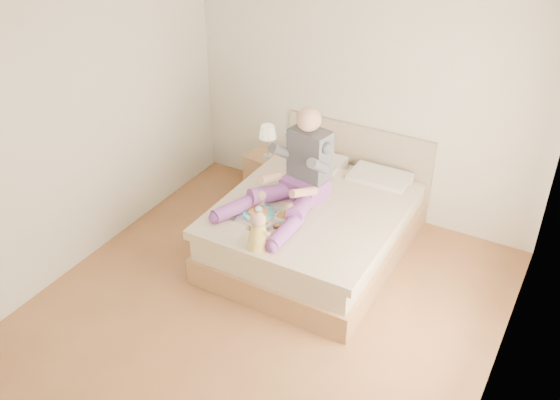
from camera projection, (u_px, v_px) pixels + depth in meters
The scene contains 7 objects.
room at pixel (271, 169), 4.92m from camera, with size 4.02×4.22×2.71m.
bed at pixel (318, 223), 6.38m from camera, with size 1.70×2.18×1.00m.
nightstand at pixel (267, 175), 7.33m from camera, with size 0.47×0.43×0.52m.
lamp at pixel (268, 134), 6.97m from camera, with size 0.20×0.20×0.40m.
adult at pixel (296, 177), 6.03m from camera, with size 0.84×1.25×0.99m.
tray at pixel (267, 215), 5.92m from camera, with size 0.49×0.39×0.14m.
baby at pixel (259, 233), 5.48m from camera, with size 0.24×0.32×0.36m.
Camera 1 is at (2.24, -3.70, 3.93)m, focal length 40.00 mm.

